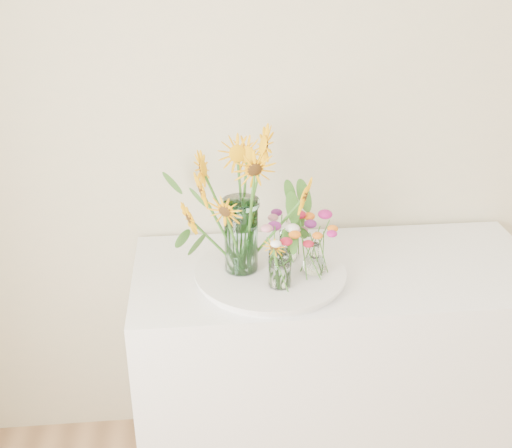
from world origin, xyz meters
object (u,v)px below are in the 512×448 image
counter (332,373)px  small_vase_a (280,269)px  mason_jar (241,236)px  small_vase_b (315,259)px  tray (270,275)px  small_vase_c (288,246)px

counter → small_vase_a: size_ratio=11.23×
mason_jar → small_vase_b: mason_jar is taller
mason_jar → tray: bearing=-10.8°
counter → tray: (-0.24, -0.04, 0.46)m
counter → tray: size_ratio=2.93×
small_vase_c → tray: bearing=-133.0°
counter → small_vase_b: small_vase_b is taller
tray → mason_jar: 0.17m
counter → mason_jar: mason_jar is taller
tray → small_vase_c: 0.12m
small_vase_a → small_vase_c: small_vase_a is taller
tray → small_vase_a: small_vase_a is taller
small_vase_a → small_vase_b: size_ratio=1.11×
mason_jar → small_vase_c: (0.16, 0.06, -0.07)m
tray → small_vase_c: (0.07, 0.07, 0.07)m
tray → small_vase_b: 0.16m
mason_jar → small_vase_c: size_ratio=2.37×
counter → small_vase_b: (-0.10, -0.07, 0.53)m
counter → small_vase_b: bearing=-143.3°
small_vase_a → small_vase_b: 0.14m
mason_jar → counter: bearing=4.5°
small_vase_b → small_vase_c: 0.13m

